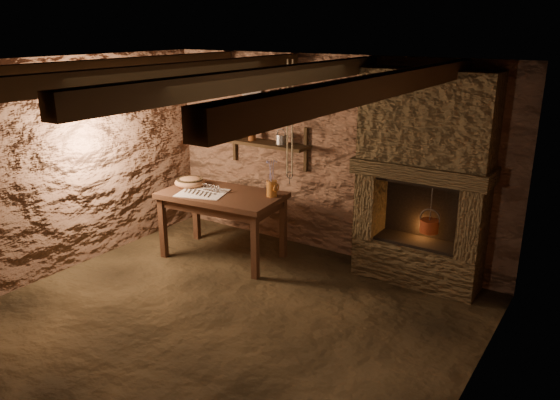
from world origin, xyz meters
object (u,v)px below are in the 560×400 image
Objects in this scene: work_table at (223,223)px; red_pot at (429,225)px; iron_stockpot at (280,100)px; stoneware_jug at (272,181)px; wooden_bowl at (190,182)px.

work_table is 2.41m from red_pot.
work_table is 6.19× the size of iron_stockpot.
stoneware_jug is at bearing -66.66° from iron_stockpot.
wooden_bowl is at bearing -168.31° from red_pot.
wooden_bowl reaches higher than work_table.
wooden_bowl is (-1.09, -0.20, -0.14)m from stoneware_jug.
wooden_bowl is 0.69× the size of red_pot.
wooden_bowl is at bearing 172.50° from work_table.
iron_stockpot reaches higher than red_pot.
wooden_bowl is 2.90m from red_pot.
work_table is at bearing -175.98° from stoneware_jug.
stoneware_jug is 1.81m from red_pot.
red_pot reaches higher than work_table.
stoneware_jug is at bearing 15.13° from work_table.
red_pot is at bearing -3.49° from iron_stockpot.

